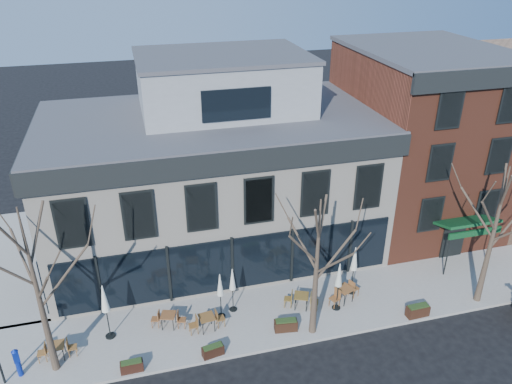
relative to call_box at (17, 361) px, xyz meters
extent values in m
plane|color=black|center=(9.91, 3.23, -0.92)|extent=(120.00, 120.00, 0.00)
cube|color=gray|center=(13.16, 1.08, -0.85)|extent=(33.50, 4.70, 0.15)
cube|color=gray|center=(-1.34, 9.23, -0.85)|extent=(4.50, 12.00, 0.15)
cube|color=silver|center=(9.91, 8.23, 3.08)|extent=(18.00, 10.00, 8.00)
cube|color=#47474C|center=(9.91, 8.23, 7.13)|extent=(18.30, 10.30, 0.30)
cube|color=black|center=(9.91, 3.11, 6.63)|extent=(18.30, 0.25, 1.10)
cube|color=black|center=(0.79, 8.23, 6.63)|extent=(0.25, 10.30, 1.10)
cube|color=black|center=(9.91, 3.17, 0.98)|extent=(17.20, 0.12, 3.00)
cube|color=black|center=(0.85, 7.23, 0.98)|extent=(0.12, 7.50, 3.00)
cube|color=gray|center=(10.91, 9.23, 8.68)|extent=(9.00, 6.50, 3.00)
cube|color=brown|center=(22.91, 8.23, 4.58)|extent=(8.00, 10.00, 11.00)
cube|color=#47474C|center=(22.91, 8.23, 10.13)|extent=(8.20, 10.20, 0.25)
cube|color=black|center=(22.91, 3.11, 9.68)|extent=(8.20, 0.25, 1.00)
cube|color=#0E3E1C|center=(22.91, 2.38, 1.98)|extent=(3.20, 1.66, 0.67)
cube|color=black|center=(22.91, 3.18, 0.33)|extent=(1.40, 0.10, 2.50)
cone|color=#382B21|center=(1.41, 0.03, 3.19)|extent=(0.34, 0.34, 7.92)
cylinder|color=#382B21|center=(2.48, 0.22, 3.76)|extent=(2.23, 0.50, 2.48)
cylinder|color=#382B21|center=(0.96, 1.00, 4.22)|extent=(1.03, 2.05, 2.14)
cylinder|color=#382B21|center=(0.57, -0.28, 4.73)|extent=(1.80, 0.75, 2.21)
cylinder|color=#382B21|center=(1.86, -0.94, 4.13)|extent=(1.03, 2.04, 2.28)
cone|color=#382B21|center=(12.91, -0.67, 2.75)|extent=(0.34, 0.34, 7.04)
cylinder|color=#382B21|center=(13.86, -0.51, 3.26)|extent=(2.00, 0.46, 2.21)
cylinder|color=#382B21|center=(12.51, 0.19, 3.67)|extent=(0.93, 1.84, 1.91)
cylinder|color=#382B21|center=(12.16, -0.95, 4.12)|extent=(1.61, 0.68, 1.97)
cylinder|color=#382B21|center=(13.31, -1.53, 3.59)|extent=(0.93, 1.83, 2.03)
cone|color=#382B21|center=(21.91, -0.67, 2.97)|extent=(0.34, 0.34, 7.48)
cylinder|color=#382B21|center=(22.92, -0.50, 3.51)|extent=(2.12, 0.48, 2.35)
cylinder|color=#382B21|center=(21.49, 0.24, 3.94)|extent=(0.98, 1.94, 2.03)
cylinder|color=#382B21|center=(21.12, -0.96, 4.43)|extent=(1.71, 0.71, 2.09)
cylinder|color=#0B2394|center=(0.00, 0.00, -0.38)|extent=(0.22, 0.22, 0.78)
cube|color=#0B2394|center=(0.00, 0.00, 0.29)|extent=(0.29, 0.26, 0.56)
cone|color=#0B2394|center=(0.00, 0.00, 0.62)|extent=(0.29, 0.29, 0.13)
cube|color=brown|center=(1.47, 0.64, -0.07)|extent=(0.68, 0.68, 0.04)
cylinder|color=black|center=(1.20, 0.37, -0.42)|extent=(0.04, 0.04, 0.70)
cylinder|color=black|center=(1.74, 0.37, -0.42)|extent=(0.04, 0.04, 0.70)
cylinder|color=black|center=(1.19, 0.91, -0.42)|extent=(0.04, 0.04, 0.70)
cylinder|color=black|center=(1.73, 0.91, -0.42)|extent=(0.04, 0.04, 0.70)
cube|color=brown|center=(6.41, 1.38, -0.07)|extent=(0.84, 0.84, 0.04)
cylinder|color=black|center=(6.07, 1.20, -0.42)|extent=(0.04, 0.04, 0.69)
cylinder|color=black|center=(6.58, 1.04, -0.42)|extent=(0.04, 0.04, 0.69)
cylinder|color=black|center=(6.23, 1.72, -0.42)|extent=(0.04, 0.04, 0.69)
cylinder|color=black|center=(6.74, 1.56, -0.42)|extent=(0.04, 0.04, 0.69)
cube|color=brown|center=(8.14, 0.73, -0.03)|extent=(0.79, 0.79, 0.04)
cylinder|color=black|center=(7.89, 0.41, -0.41)|extent=(0.04, 0.04, 0.73)
cylinder|color=black|center=(8.45, 0.48, -0.41)|extent=(0.04, 0.04, 0.73)
cylinder|color=black|center=(7.82, 0.97, -0.41)|extent=(0.04, 0.04, 0.73)
cylinder|color=black|center=(8.38, 1.04, -0.41)|extent=(0.04, 0.04, 0.73)
cube|color=brown|center=(12.96, 1.08, -0.04)|extent=(0.93, 0.93, 0.04)
cylinder|color=black|center=(12.59, 0.94, -0.41)|extent=(0.04, 0.04, 0.72)
cylinder|color=black|center=(13.10, 0.71, -0.41)|extent=(0.04, 0.04, 0.72)
cylinder|color=black|center=(12.82, 1.45, -0.41)|extent=(0.04, 0.04, 0.72)
cylinder|color=black|center=(13.33, 1.22, -0.41)|extent=(0.04, 0.04, 0.72)
cube|color=brown|center=(15.24, 0.98, 0.02)|extent=(0.99, 0.99, 0.04)
cylinder|color=black|center=(15.08, 0.58, -0.38)|extent=(0.04, 0.04, 0.78)
cylinder|color=black|center=(15.64, 0.82, -0.38)|extent=(0.04, 0.04, 0.78)
cylinder|color=black|center=(14.85, 1.14, -0.38)|extent=(0.04, 0.04, 0.78)
cylinder|color=black|center=(15.41, 1.38, -0.38)|extent=(0.04, 0.04, 0.78)
cylinder|color=black|center=(3.69, 1.40, -0.74)|extent=(0.47, 0.47, 0.06)
cylinder|color=black|center=(3.69, 1.40, 0.40)|extent=(0.05, 0.05, 2.34)
cone|color=white|center=(3.69, 1.40, 1.47)|extent=(0.38, 0.38, 1.39)
cylinder|color=black|center=(8.96, 1.44, -0.74)|extent=(0.41, 0.41, 0.06)
cylinder|color=black|center=(8.96, 1.44, 0.24)|extent=(0.05, 0.05, 2.03)
cone|color=beige|center=(8.96, 1.44, 1.16)|extent=(0.33, 0.33, 1.20)
cylinder|color=black|center=(9.63, 1.77, -0.74)|extent=(0.40, 0.40, 0.05)
cylinder|color=black|center=(9.63, 1.77, 0.22)|extent=(0.05, 0.05, 1.98)
cone|color=silver|center=(9.63, 1.77, 1.12)|extent=(0.32, 0.32, 1.17)
cylinder|color=black|center=(14.65, 0.56, -0.74)|extent=(0.43, 0.43, 0.06)
cylinder|color=black|center=(14.65, 0.56, 0.31)|extent=(0.05, 0.05, 2.15)
cone|color=silver|center=(14.65, 0.56, 1.28)|extent=(0.35, 0.35, 1.27)
cylinder|color=black|center=(15.92, 1.55, -0.74)|extent=(0.45, 0.45, 0.06)
cylinder|color=black|center=(15.92, 1.55, 0.34)|extent=(0.05, 0.05, 2.23)
cone|color=silver|center=(15.92, 1.55, 1.36)|extent=(0.36, 0.36, 1.32)
cube|color=black|center=(4.59, -0.97, -0.53)|extent=(0.96, 0.39, 0.48)
cube|color=#1E3314|center=(4.59, -0.97, -0.27)|extent=(0.87, 0.32, 0.08)
cube|color=black|center=(8.10, -0.97, -0.53)|extent=(1.02, 0.55, 0.48)
cube|color=#1E3314|center=(8.10, -0.97, -0.27)|extent=(0.91, 0.46, 0.08)
cube|color=black|center=(11.72, -0.27, -0.50)|extent=(1.13, 0.57, 0.54)
cube|color=#1E3314|center=(11.72, -0.27, -0.21)|extent=(1.01, 0.47, 0.09)
cube|color=black|center=(18.28, -0.97, -0.49)|extent=(1.13, 0.48, 0.56)
cube|color=#1E3314|center=(18.28, -0.97, -0.19)|extent=(1.02, 0.39, 0.09)
camera|label=1|loc=(5.71, -17.42, 15.75)|focal=35.00mm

